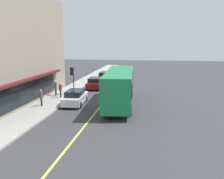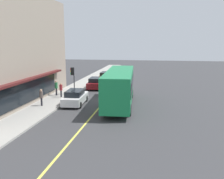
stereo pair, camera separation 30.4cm
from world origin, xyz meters
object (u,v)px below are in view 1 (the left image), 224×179
(traffic_light, at_px, (72,74))
(car_yellow, at_px, (105,77))
(car_white, at_px, (75,97))
(car_maroon, at_px, (95,83))
(bus, at_px, (120,86))
(pedestrian_by_curb, at_px, (61,89))
(pedestrian_waiting, at_px, (56,87))
(pedestrian_mid_block, at_px, (41,96))

(traffic_light, height_order, car_yellow, traffic_light)
(car_white, relative_size, car_maroon, 1.00)
(bus, bearing_deg, car_yellow, 16.17)
(traffic_light, relative_size, pedestrian_by_curb, 1.97)
(car_maroon, xyz_separation_m, pedestrian_waiting, (-5.75, 3.35, 0.46))
(bus, bearing_deg, pedestrian_waiting, 70.80)
(bus, relative_size, car_white, 2.56)
(car_yellow, height_order, pedestrian_waiting, pedestrian_waiting)
(bus, xyz_separation_m, traffic_light, (3.74, 6.13, 0.55))
(car_white, bearing_deg, pedestrian_mid_block, 118.46)
(car_yellow, bearing_deg, pedestrian_waiting, 164.01)
(traffic_light, xyz_separation_m, car_yellow, (11.21, -1.80, -1.79))
(car_white, bearing_deg, bus, -83.90)
(pedestrian_mid_block, bearing_deg, traffic_light, -12.52)
(car_white, bearing_deg, traffic_light, 21.15)
(bus, bearing_deg, traffic_light, 58.63)
(traffic_light, relative_size, car_maroon, 0.73)
(car_yellow, relative_size, car_white, 0.98)
(car_white, bearing_deg, car_yellow, -0.61)
(car_maroon, distance_m, pedestrian_waiting, 6.67)
(car_yellow, relative_size, pedestrian_waiting, 2.47)
(traffic_light, height_order, pedestrian_waiting, traffic_light)
(traffic_light, bearing_deg, car_maroon, -19.15)
(bus, height_order, pedestrian_waiting, bus)
(bus, height_order, car_maroon, bus)
(car_yellow, xyz_separation_m, pedestrian_by_curb, (-13.01, 2.62, 0.38))
(traffic_light, distance_m, car_maroon, 5.33)
(bus, distance_m, pedestrian_by_curb, 7.27)
(bus, height_order, pedestrian_mid_block, bus)
(car_yellow, bearing_deg, bus, -163.83)
(pedestrian_by_curb, bearing_deg, pedestrian_waiting, 48.12)
(traffic_light, relative_size, car_yellow, 0.74)
(car_maroon, height_order, pedestrian_by_curb, pedestrian_by_curb)
(pedestrian_waiting, bearing_deg, car_yellow, -15.99)
(car_maroon, bearing_deg, pedestrian_by_curb, 159.35)
(car_maroon, bearing_deg, car_white, 179.91)
(traffic_light, xyz_separation_m, pedestrian_waiting, (-1.01, 1.70, -1.33))
(pedestrian_mid_block, distance_m, pedestrian_by_curb, 4.03)
(car_white, xyz_separation_m, pedestrian_mid_block, (-1.58, 2.92, 0.39))
(car_maroon, bearing_deg, traffic_light, 160.85)
(pedestrian_waiting, bearing_deg, traffic_light, -59.32)
(traffic_light, distance_m, pedestrian_mid_block, 6.11)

